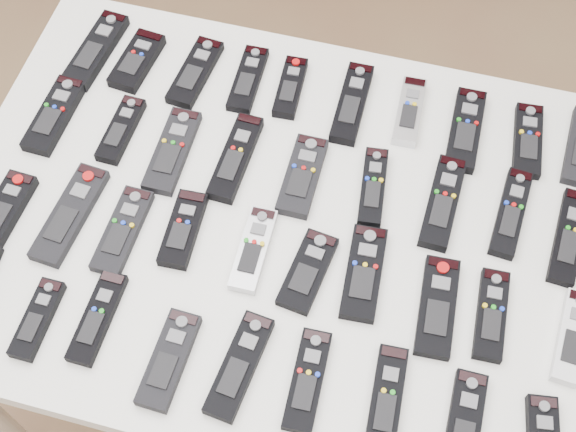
% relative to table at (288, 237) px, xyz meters
% --- Properties ---
extents(ground, '(4.00, 4.00, 0.00)m').
position_rel_table_xyz_m(ground, '(-0.02, -0.07, -0.72)').
color(ground, brown).
rests_on(ground, ground).
extents(table, '(1.25, 0.88, 0.78)m').
position_rel_table_xyz_m(table, '(0.00, 0.00, 0.00)').
color(table, white).
rests_on(table, ground).
extents(remote_0, '(0.07, 0.21, 0.02)m').
position_rel_table_xyz_m(remote_0, '(-0.49, 0.29, 0.07)').
color(remote_0, black).
rests_on(remote_0, table).
extents(remote_1, '(0.08, 0.16, 0.02)m').
position_rel_table_xyz_m(remote_1, '(-0.40, 0.28, 0.07)').
color(remote_1, black).
rests_on(remote_1, table).
extents(remote_2, '(0.07, 0.18, 0.02)m').
position_rel_table_xyz_m(remote_2, '(-0.27, 0.29, 0.07)').
color(remote_2, black).
rests_on(remote_2, table).
extents(remote_3, '(0.05, 0.17, 0.02)m').
position_rel_table_xyz_m(remote_3, '(-0.16, 0.30, 0.07)').
color(remote_3, black).
rests_on(remote_3, table).
extents(remote_4, '(0.05, 0.15, 0.02)m').
position_rel_table_xyz_m(remote_4, '(-0.07, 0.30, 0.07)').
color(remote_4, black).
rests_on(remote_4, table).
extents(remote_5, '(0.05, 0.19, 0.02)m').
position_rel_table_xyz_m(remote_5, '(0.05, 0.29, 0.07)').
color(remote_5, black).
rests_on(remote_5, table).
extents(remote_6, '(0.05, 0.16, 0.02)m').
position_rel_table_xyz_m(remote_6, '(0.17, 0.30, 0.07)').
color(remote_6, '#B7B7BC').
rests_on(remote_6, table).
extents(remote_7, '(0.06, 0.19, 0.02)m').
position_rel_table_xyz_m(remote_7, '(0.28, 0.28, 0.07)').
color(remote_7, black).
rests_on(remote_7, table).
extents(remote_8, '(0.06, 0.17, 0.02)m').
position_rel_table_xyz_m(remote_8, '(0.40, 0.29, 0.07)').
color(remote_8, black).
rests_on(remote_8, table).
extents(remote_10, '(0.06, 0.18, 0.02)m').
position_rel_table_xyz_m(remote_10, '(-0.51, 0.11, 0.07)').
color(remote_10, black).
rests_on(remote_10, table).
extents(remote_11, '(0.05, 0.15, 0.02)m').
position_rel_table_xyz_m(remote_11, '(-0.37, 0.11, 0.07)').
color(remote_11, black).
rests_on(remote_11, table).
extents(remote_12, '(0.06, 0.19, 0.02)m').
position_rel_table_xyz_m(remote_12, '(-0.25, 0.09, 0.07)').
color(remote_12, black).
rests_on(remote_12, table).
extents(remote_13, '(0.06, 0.20, 0.02)m').
position_rel_table_xyz_m(remote_13, '(-0.13, 0.10, 0.07)').
color(remote_13, black).
rests_on(remote_13, table).
extents(remote_14, '(0.06, 0.17, 0.02)m').
position_rel_table_xyz_m(remote_14, '(0.00, 0.10, 0.07)').
color(remote_14, black).
rests_on(remote_14, table).
extents(remote_15, '(0.06, 0.17, 0.02)m').
position_rel_table_xyz_m(remote_15, '(0.14, 0.10, 0.07)').
color(remote_15, black).
rests_on(remote_15, table).
extents(remote_16, '(0.06, 0.20, 0.02)m').
position_rel_table_xyz_m(remote_16, '(0.27, 0.11, 0.07)').
color(remote_16, black).
rests_on(remote_16, table).
extents(remote_17, '(0.06, 0.19, 0.02)m').
position_rel_table_xyz_m(remote_17, '(0.39, 0.12, 0.07)').
color(remote_17, black).
rests_on(remote_17, table).
extents(remote_18, '(0.06, 0.20, 0.02)m').
position_rel_table_xyz_m(remote_18, '(0.50, 0.09, 0.07)').
color(remote_18, black).
rests_on(remote_18, table).
extents(remote_19, '(0.06, 0.15, 0.02)m').
position_rel_table_xyz_m(remote_19, '(-0.51, -0.11, 0.07)').
color(remote_19, black).
rests_on(remote_19, table).
extents(remote_20, '(0.08, 0.21, 0.02)m').
position_rel_table_xyz_m(remote_20, '(-0.39, -0.09, 0.07)').
color(remote_20, black).
rests_on(remote_20, table).
extents(remote_21, '(0.06, 0.18, 0.02)m').
position_rel_table_xyz_m(remote_21, '(-0.28, -0.10, 0.07)').
color(remote_21, black).
rests_on(remote_21, table).
extents(remote_22, '(0.06, 0.15, 0.02)m').
position_rel_table_xyz_m(remote_22, '(-0.18, -0.07, 0.07)').
color(remote_22, black).
rests_on(remote_22, table).
extents(remote_23, '(0.05, 0.17, 0.02)m').
position_rel_table_xyz_m(remote_23, '(-0.04, -0.08, 0.07)').
color(remote_23, '#B7B7BC').
rests_on(remote_23, table).
extents(remote_24, '(0.08, 0.16, 0.02)m').
position_rel_table_xyz_m(remote_24, '(0.06, -0.09, 0.07)').
color(remote_24, black).
rests_on(remote_24, table).
extents(remote_25, '(0.07, 0.18, 0.02)m').
position_rel_table_xyz_m(remote_25, '(0.16, -0.07, 0.07)').
color(remote_25, black).
rests_on(remote_25, table).
extents(remote_26, '(0.07, 0.19, 0.02)m').
position_rel_table_xyz_m(remote_26, '(0.29, -0.10, 0.07)').
color(remote_26, black).
rests_on(remote_26, table).
extents(remote_27, '(0.05, 0.17, 0.02)m').
position_rel_table_xyz_m(remote_27, '(0.38, -0.09, 0.07)').
color(remote_27, black).
rests_on(remote_27, table).
extents(remote_28, '(0.06, 0.17, 0.02)m').
position_rel_table_xyz_m(remote_28, '(0.52, -0.10, 0.07)').
color(remote_28, silver).
rests_on(remote_28, table).
extents(remote_30, '(0.04, 0.15, 0.02)m').
position_rel_table_xyz_m(remote_30, '(-0.36, -0.30, 0.07)').
color(remote_30, black).
rests_on(remote_30, table).
extents(remote_31, '(0.05, 0.17, 0.02)m').
position_rel_table_xyz_m(remote_31, '(-0.26, -0.27, 0.07)').
color(remote_31, black).
rests_on(remote_31, table).
extents(remote_32, '(0.06, 0.17, 0.02)m').
position_rel_table_xyz_m(remote_32, '(-0.12, -0.31, 0.07)').
color(remote_32, black).
rests_on(remote_32, table).
extents(remote_33, '(0.07, 0.19, 0.02)m').
position_rel_table_xyz_m(remote_33, '(-0.01, -0.29, 0.07)').
color(remote_33, black).
rests_on(remote_33, table).
extents(remote_34, '(0.06, 0.17, 0.02)m').
position_rel_table_xyz_m(remote_34, '(0.11, -0.29, 0.07)').
color(remote_34, black).
rests_on(remote_34, table).
extents(remote_35, '(0.06, 0.18, 0.02)m').
position_rel_table_xyz_m(remote_35, '(0.24, -0.29, 0.07)').
color(remote_35, black).
rests_on(remote_35, table).
extents(remote_36, '(0.05, 0.18, 0.02)m').
position_rel_table_xyz_m(remote_36, '(0.37, -0.30, 0.07)').
color(remote_36, black).
rests_on(remote_36, table).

